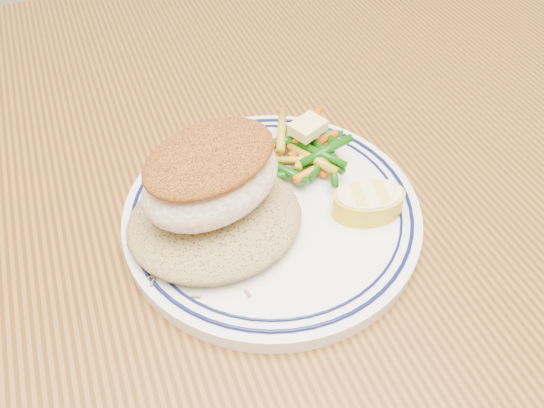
% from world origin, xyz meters
% --- Properties ---
extents(dining_table, '(1.50, 0.90, 0.75)m').
position_xyz_m(dining_table, '(0.00, 0.00, 0.65)').
color(dining_table, '#523010').
rests_on(dining_table, ground).
extents(plate, '(0.25, 0.25, 0.02)m').
position_xyz_m(plate, '(-0.02, -0.04, 0.76)').
color(plate, white).
rests_on(plate, dining_table).
extents(rice_pilaf, '(0.14, 0.12, 0.03)m').
position_xyz_m(rice_pilaf, '(-0.07, -0.04, 0.78)').
color(rice_pilaf, olive).
rests_on(rice_pilaf, plate).
extents(fish_fillet, '(0.14, 0.12, 0.06)m').
position_xyz_m(fish_fillet, '(-0.07, -0.03, 0.82)').
color(fish_fillet, '#F1E1C7').
rests_on(fish_fillet, rice_pilaf).
extents(vegetable_pile, '(0.10, 0.11, 0.03)m').
position_xyz_m(vegetable_pile, '(0.03, 0.00, 0.78)').
color(vegetable_pile, '#E0620B').
rests_on(vegetable_pile, plate).
extents(butter_pat, '(0.04, 0.03, 0.01)m').
position_xyz_m(butter_pat, '(0.03, 0.01, 0.80)').
color(butter_pat, '#F1E675').
rests_on(butter_pat, vegetable_pile).
extents(lemon_wedge, '(0.07, 0.07, 0.02)m').
position_xyz_m(lemon_wedge, '(0.05, -0.07, 0.78)').
color(lemon_wedge, yellow).
rests_on(lemon_wedge, plate).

